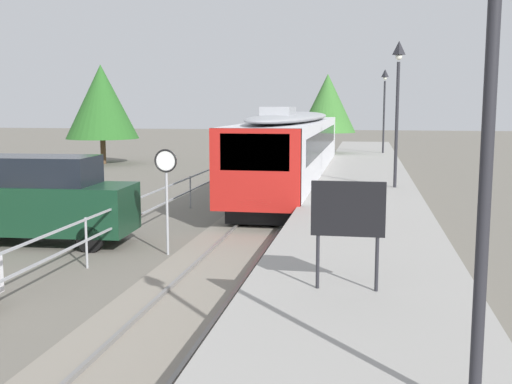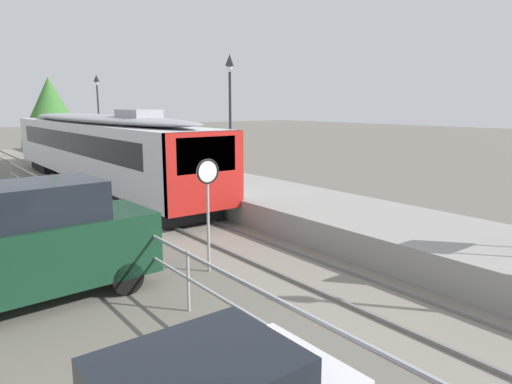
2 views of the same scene
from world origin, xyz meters
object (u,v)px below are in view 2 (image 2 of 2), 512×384
Objects in this scene: platform_lamp_far_end at (98,97)px; speed_limit_sign at (208,187)px; platform_lamp_mid_platform at (230,92)px; commuter_train at (98,145)px; parked_van_dark_green at (27,243)px.

speed_limit_sign is (-6.20, -25.54, -2.50)m from platform_lamp_far_end.
commuter_train is at bearing 131.73° from platform_lamp_mid_platform.
speed_limit_sign is at bearing -97.87° from commuter_train.
parked_van_dark_green is (-10.07, -7.40, -3.33)m from platform_lamp_mid_platform.
speed_limit_sign is at bearing -103.64° from platform_lamp_far_end.
commuter_train is 13.49m from platform_lamp_far_end.
platform_lamp_far_end is (0.00, 17.44, 0.00)m from platform_lamp_mid_platform.
commuter_train is 4.07× the size of parked_van_dark_green.
platform_lamp_far_end is at bearing 70.64° from commuter_train.
speed_limit_sign is at bearing -127.41° from platform_lamp_mid_platform.
speed_limit_sign is 0.56× the size of parked_van_dark_green.
platform_lamp_mid_platform is 1.00× the size of platform_lamp_far_end.
platform_lamp_mid_platform reaches higher than speed_limit_sign.
commuter_train is 7.05m from platform_lamp_mid_platform.
platform_lamp_far_end is (4.40, 12.51, 2.47)m from commuter_train.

